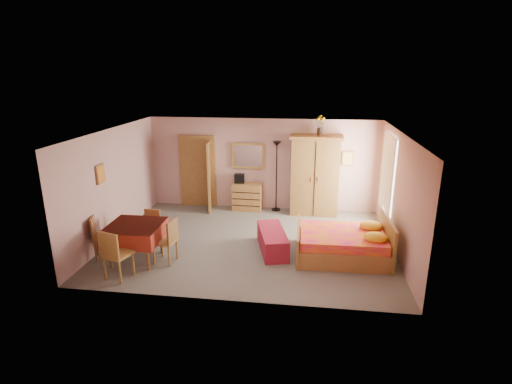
# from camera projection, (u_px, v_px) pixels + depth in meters

# --- Properties ---
(floor) EXTENTS (6.50, 6.50, 0.00)m
(floor) POSITION_uv_depth(u_px,v_px,m) (250.00, 242.00, 9.38)
(floor) COLOR slate
(floor) RESTS_ON ground
(ceiling) EXTENTS (6.50, 6.50, 0.00)m
(ceiling) POSITION_uv_depth(u_px,v_px,m) (250.00, 132.00, 8.62)
(ceiling) COLOR brown
(ceiling) RESTS_ON wall_back
(wall_back) EXTENTS (6.50, 0.10, 2.60)m
(wall_back) POSITION_uv_depth(u_px,v_px,m) (263.00, 164.00, 11.37)
(wall_back) COLOR tan
(wall_back) RESTS_ON floor
(wall_front) EXTENTS (6.50, 0.10, 2.60)m
(wall_front) POSITION_uv_depth(u_px,v_px,m) (228.00, 232.00, 6.63)
(wall_front) COLOR tan
(wall_front) RESTS_ON floor
(wall_left) EXTENTS (0.10, 5.00, 2.60)m
(wall_left) POSITION_uv_depth(u_px,v_px,m) (114.00, 184.00, 9.41)
(wall_left) COLOR tan
(wall_left) RESTS_ON floor
(wall_right) EXTENTS (0.10, 5.00, 2.60)m
(wall_right) POSITION_uv_depth(u_px,v_px,m) (399.00, 195.00, 8.59)
(wall_right) COLOR tan
(wall_right) RESTS_ON floor
(doorway) EXTENTS (1.06, 0.12, 2.15)m
(doorway) POSITION_uv_depth(u_px,v_px,m) (198.00, 172.00, 11.66)
(doorway) COLOR #9E6B35
(doorway) RESTS_ON floor
(window) EXTENTS (0.08, 1.40, 1.95)m
(window) POSITION_uv_depth(u_px,v_px,m) (388.00, 174.00, 9.68)
(window) COLOR white
(window) RESTS_ON wall_right
(picture_left) EXTENTS (0.04, 0.32, 0.42)m
(picture_left) POSITION_uv_depth(u_px,v_px,m) (100.00, 174.00, 8.72)
(picture_left) COLOR orange
(picture_left) RESTS_ON wall_left
(picture_back) EXTENTS (0.30, 0.04, 0.40)m
(picture_back) POSITION_uv_depth(u_px,v_px,m) (347.00, 158.00, 10.97)
(picture_back) COLOR #D8BF59
(picture_back) RESTS_ON wall_back
(chest_of_drawers) EXTENTS (0.85, 0.44, 0.79)m
(chest_of_drawers) POSITION_uv_depth(u_px,v_px,m) (247.00, 197.00, 11.44)
(chest_of_drawers) COLOR #AA7439
(chest_of_drawers) RESTS_ON floor
(wall_mirror) EXTENTS (0.92, 0.06, 0.73)m
(wall_mirror) POSITION_uv_depth(u_px,v_px,m) (248.00, 156.00, 11.30)
(wall_mirror) COLOR silver
(wall_mirror) RESTS_ON wall_back
(stereo) EXTENTS (0.29, 0.22, 0.26)m
(stereo) POSITION_uv_depth(u_px,v_px,m) (239.00, 178.00, 11.37)
(stereo) COLOR black
(stereo) RESTS_ON chest_of_drawers
(floor_lamp) EXTENTS (0.33, 0.33, 2.00)m
(floor_lamp) POSITION_uv_depth(u_px,v_px,m) (276.00, 177.00, 11.24)
(floor_lamp) COLOR black
(floor_lamp) RESTS_ON floor
(wardrobe) EXTENTS (1.42, 0.75, 2.21)m
(wardrobe) POSITION_uv_depth(u_px,v_px,m) (315.00, 175.00, 10.96)
(wardrobe) COLOR olive
(wardrobe) RESTS_ON floor
(sunflower_vase) EXTENTS (0.23, 0.23, 0.53)m
(sunflower_vase) POSITION_uv_depth(u_px,v_px,m) (320.00, 125.00, 10.57)
(sunflower_vase) COLOR yellow
(sunflower_vase) RESTS_ON wardrobe
(bed) EXTENTS (1.99, 1.58, 0.91)m
(bed) POSITION_uv_depth(u_px,v_px,m) (342.00, 237.00, 8.56)
(bed) COLOR #E21655
(bed) RESTS_ON floor
(bench) EXTENTS (0.85, 1.49, 0.47)m
(bench) POSITION_uv_depth(u_px,v_px,m) (272.00, 240.00, 8.90)
(bench) COLOR maroon
(bench) RESTS_ON floor
(dining_table) EXTENTS (1.11, 1.11, 0.81)m
(dining_table) POSITION_uv_depth(u_px,v_px,m) (136.00, 242.00, 8.40)
(dining_table) COLOR maroon
(dining_table) RESTS_ON floor
(chair_south) EXTENTS (0.57, 0.57, 1.01)m
(chair_south) POSITION_uv_depth(u_px,v_px,m) (118.00, 254.00, 7.65)
(chair_south) COLOR olive
(chair_south) RESTS_ON floor
(chair_north) EXTENTS (0.40, 0.40, 0.83)m
(chair_north) POSITION_uv_depth(u_px,v_px,m) (150.00, 229.00, 9.08)
(chair_north) COLOR olive
(chair_north) RESTS_ON floor
(chair_west) EXTENTS (0.54, 0.54, 0.92)m
(chair_west) POSITION_uv_depth(u_px,v_px,m) (104.00, 237.00, 8.53)
(chair_west) COLOR #996133
(chair_west) RESTS_ON floor
(chair_east) EXTENTS (0.49, 0.49, 0.95)m
(chair_east) POSITION_uv_depth(u_px,v_px,m) (165.00, 241.00, 8.31)
(chair_east) COLOR #A37337
(chair_east) RESTS_ON floor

